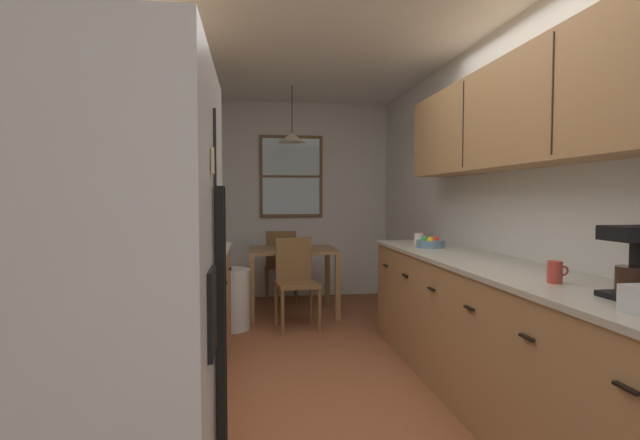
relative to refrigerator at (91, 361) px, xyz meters
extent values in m
plane|color=brown|center=(0.95, 2.27, -0.85)|extent=(12.00, 12.00, 0.00)
cube|color=silver|center=(-0.40, 2.27, 0.42)|extent=(0.10, 9.00, 2.55)
cube|color=silver|center=(2.30, 2.27, 0.42)|extent=(0.10, 9.00, 2.55)
cube|color=silver|center=(0.95, 4.92, 0.42)|extent=(4.40, 0.10, 2.55)
cube|color=white|center=(0.95, 2.27, 1.74)|extent=(4.40, 9.00, 0.08)
cube|color=silver|center=(0.00, 0.00, 0.00)|extent=(0.69, 0.80, 1.70)
cube|color=black|center=(0.35, 0.00, -0.05)|extent=(0.01, 0.01, 1.53)
cube|color=black|center=(0.36, -0.04, -0.05)|extent=(0.02, 0.02, 1.09)
cube|color=black|center=(0.36, 0.04, -0.05)|extent=(0.02, 0.02, 1.09)
cube|color=black|center=(0.35, -0.18, 0.17)|extent=(0.01, 0.15, 0.22)
cube|color=beige|center=(0.35, -0.10, 0.56)|extent=(0.01, 0.05, 0.07)
cube|color=white|center=(0.35, 0.18, 0.45)|extent=(0.01, 0.04, 0.05)
cube|color=silver|center=(-0.04, 0.73, -0.40)|extent=(0.62, 0.62, 0.90)
cube|color=black|center=(0.28, 0.73, -0.43)|extent=(0.01, 0.43, 0.30)
cube|color=silver|center=(0.30, 0.73, -0.22)|extent=(0.02, 0.49, 0.02)
cube|color=black|center=(-0.04, 0.73, 0.06)|extent=(0.59, 0.59, 0.02)
cube|color=silver|center=(-0.32, 0.73, 0.15)|extent=(0.06, 0.62, 0.20)
cylinder|color=#2D2D2D|center=(-0.18, 0.59, 0.07)|extent=(0.15, 0.15, 0.01)
cylinder|color=#2D2D2D|center=(-0.18, 0.86, 0.07)|extent=(0.15, 0.15, 0.01)
cylinder|color=#2D2D2D|center=(0.10, 0.59, 0.07)|extent=(0.15, 0.15, 0.01)
cylinder|color=#2D2D2D|center=(0.10, 0.86, 0.07)|extent=(0.15, 0.15, 0.01)
cube|color=white|center=(-0.16, 0.73, 0.82)|extent=(0.38, 0.57, 0.36)
cube|color=black|center=(0.04, 0.67, 0.82)|extent=(0.01, 0.34, 0.23)
cube|color=#2D2D33|center=(0.04, 0.92, 0.82)|extent=(0.01, 0.11, 0.23)
cube|color=#A87A4C|center=(-0.05, 2.06, -0.42)|extent=(0.60, 2.02, 0.87)
cube|color=#B7B2A3|center=(-0.05, 2.06, 0.03)|extent=(0.63, 2.04, 0.03)
cube|color=black|center=(0.27, 1.38, -0.15)|extent=(0.02, 0.10, 0.01)
cube|color=black|center=(0.27, 2.06, -0.15)|extent=(0.02, 0.10, 0.01)
cube|color=black|center=(0.27, 2.73, -0.15)|extent=(0.02, 0.10, 0.01)
cube|color=#A87A4C|center=(-0.19, 2.01, 1.00)|extent=(0.32, 2.12, 0.68)
cube|color=#2D2319|center=(-0.02, 1.66, 1.00)|extent=(0.01, 0.01, 0.62)
cube|color=#2D2319|center=(-0.02, 2.36, 1.00)|extent=(0.01, 0.01, 0.62)
cube|color=#A87A4C|center=(1.95, 1.35, -0.42)|extent=(0.60, 3.36, 0.87)
cube|color=#B7B2A3|center=(1.95, 1.35, 0.03)|extent=(0.63, 3.38, 0.03)
cube|color=black|center=(1.64, -0.05, -0.15)|extent=(0.02, 0.10, 0.01)
cube|color=black|center=(1.64, 0.51, -0.15)|extent=(0.02, 0.10, 0.01)
cube|color=black|center=(1.64, 1.07, -0.15)|extent=(0.02, 0.10, 0.01)
cube|color=black|center=(1.64, 1.63, -0.15)|extent=(0.02, 0.10, 0.01)
cube|color=black|center=(1.64, 2.19, -0.15)|extent=(0.02, 0.10, 0.01)
cube|color=black|center=(1.64, 2.75, -0.15)|extent=(0.02, 0.10, 0.01)
cube|color=#A87A4C|center=(2.09, 1.30, 0.98)|extent=(0.32, 3.06, 0.65)
cube|color=#2D2319|center=(1.93, 0.80, 0.98)|extent=(0.01, 0.01, 0.60)
cube|color=#2D2319|center=(1.93, 1.81, 0.98)|extent=(0.01, 0.01, 0.60)
cube|color=olive|center=(0.90, 3.92, -0.13)|extent=(0.97, 0.76, 0.03)
cube|color=olive|center=(0.45, 3.57, -0.50)|extent=(0.06, 0.06, 0.70)
cube|color=olive|center=(1.36, 3.57, -0.50)|extent=(0.06, 0.06, 0.70)
cube|color=olive|center=(0.45, 4.27, -0.50)|extent=(0.06, 0.06, 0.70)
cube|color=olive|center=(1.36, 4.27, -0.50)|extent=(0.06, 0.06, 0.70)
cube|color=brown|center=(0.89, 3.27, -0.40)|extent=(0.44, 0.44, 0.04)
cube|color=brown|center=(0.87, 3.45, -0.18)|extent=(0.37, 0.07, 0.45)
cylinder|color=brown|center=(1.10, 3.11, -0.64)|extent=(0.04, 0.04, 0.43)
cylinder|color=brown|center=(0.73, 3.07, -0.64)|extent=(0.04, 0.04, 0.43)
cylinder|color=brown|center=(1.05, 3.47, -0.64)|extent=(0.04, 0.04, 0.43)
cylinder|color=brown|center=(0.69, 3.43, -0.64)|extent=(0.04, 0.04, 0.43)
cube|color=brown|center=(0.82, 4.58, -0.40)|extent=(0.43, 0.43, 0.04)
cube|color=brown|center=(0.80, 4.40, -0.18)|extent=(0.37, 0.06, 0.45)
cylinder|color=brown|center=(0.65, 4.78, -0.64)|extent=(0.04, 0.04, 0.43)
cylinder|color=brown|center=(1.01, 4.75, -0.64)|extent=(0.04, 0.04, 0.43)
cylinder|color=brown|center=(0.62, 4.41, -0.64)|extent=(0.04, 0.04, 0.43)
cylinder|color=brown|center=(0.99, 4.39, -0.64)|extent=(0.04, 0.04, 0.43)
cylinder|color=black|center=(0.90, 3.92, 1.44)|extent=(0.01, 0.01, 0.52)
cone|color=beige|center=(0.90, 3.92, 1.12)|extent=(0.31, 0.31, 0.10)
sphere|color=white|center=(0.90, 3.92, 1.14)|extent=(0.06, 0.06, 0.06)
cube|color=brown|center=(0.97, 4.85, 0.73)|extent=(0.82, 0.04, 1.07)
cube|color=silver|center=(0.97, 4.84, 0.73)|extent=(0.74, 0.01, 0.99)
cube|color=brown|center=(0.97, 4.83, 0.73)|extent=(0.74, 0.02, 0.03)
cylinder|color=silver|center=(0.25, 3.36, -0.55)|extent=(0.35, 0.35, 0.60)
cylinder|color=#D84C19|center=(-0.05, 1.21, 0.14)|extent=(0.13, 0.13, 0.18)
cylinder|color=white|center=(-0.05, 1.21, 0.24)|extent=(0.13, 0.13, 0.02)
cube|color=white|center=(0.31, 0.88, -0.35)|extent=(0.02, 0.16, 0.24)
cube|color=black|center=(1.99, 0.32, 0.06)|extent=(0.22, 0.18, 0.02)
cube|color=black|center=(1.99, 0.32, 0.32)|extent=(0.22, 0.18, 0.06)
cylinder|color=#331E14|center=(1.97, 0.32, 0.13)|extent=(0.11, 0.11, 0.11)
cylinder|color=#BF3F33|center=(1.90, 0.70, 0.10)|extent=(0.07, 0.07, 0.11)
torus|color=#BF3F33|center=(1.95, 0.70, 0.11)|extent=(0.05, 0.01, 0.05)
cylinder|color=white|center=(1.91, 2.63, 0.10)|extent=(0.08, 0.08, 0.10)
torus|color=white|center=(1.96, 2.63, 0.10)|extent=(0.05, 0.01, 0.05)
cylinder|color=#597F9E|center=(1.90, 2.33, 0.08)|extent=(0.23, 0.23, 0.06)
cylinder|color=black|center=(1.90, 2.33, 0.09)|extent=(0.19, 0.19, 0.03)
sphere|color=red|center=(1.95, 2.34, 0.11)|extent=(0.06, 0.06, 0.06)
sphere|color=green|center=(1.87, 2.37, 0.11)|extent=(0.06, 0.06, 0.06)
sphere|color=yellow|center=(1.88, 2.28, 0.11)|extent=(0.06, 0.06, 0.06)
cylinder|color=#4C7299|center=(0.91, 4.01, -0.09)|extent=(0.19, 0.19, 0.06)
camera|label=1|loc=(0.45, -1.40, 0.46)|focal=26.78mm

